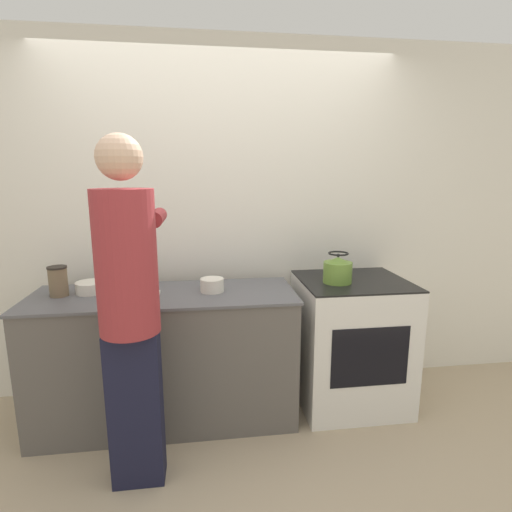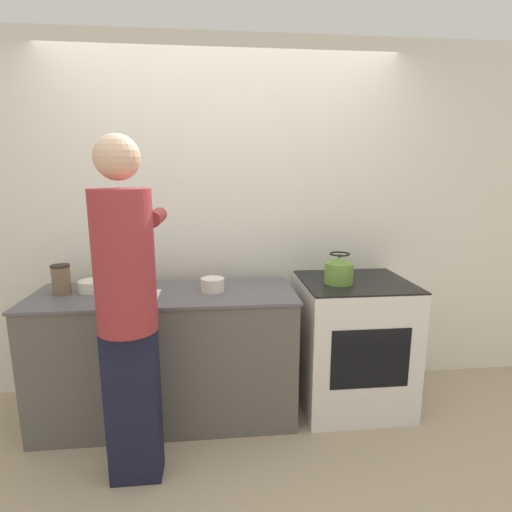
{
  "view_description": "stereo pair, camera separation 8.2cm",
  "coord_description": "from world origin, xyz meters",
  "px_view_note": "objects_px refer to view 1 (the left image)",
  "views": [
    {
      "loc": [
        -0.16,
        -2.24,
        1.64
      ],
      "look_at": [
        0.18,
        0.21,
        1.14
      ],
      "focal_mm": 28.0,
      "sensor_mm": 36.0,
      "label": 1
    },
    {
      "loc": [
        -0.07,
        -2.25,
        1.64
      ],
      "look_at": [
        0.18,
        0.21,
        1.14
      ],
      "focal_mm": 28.0,
      "sensor_mm": 36.0,
      "label": 2
    }
  ],
  "objects_px": {
    "cutting_board": "(134,298)",
    "bowl_prep": "(212,285)",
    "person": "(129,302)",
    "knife": "(135,296)",
    "canister_jar": "(58,281)",
    "oven": "(350,341)",
    "kettle": "(338,270)"
  },
  "relations": [
    {
      "from": "knife",
      "to": "canister_jar",
      "type": "distance_m",
      "value": 0.51
    },
    {
      "from": "oven",
      "to": "kettle",
      "type": "height_order",
      "value": "kettle"
    },
    {
      "from": "cutting_board",
      "to": "knife",
      "type": "bearing_deg",
      "value": -48.64
    },
    {
      "from": "person",
      "to": "knife",
      "type": "distance_m",
      "value": 0.46
    },
    {
      "from": "cutting_board",
      "to": "canister_jar",
      "type": "relative_size",
      "value": 1.56
    },
    {
      "from": "knife",
      "to": "canister_jar",
      "type": "relative_size",
      "value": 0.97
    },
    {
      "from": "kettle",
      "to": "canister_jar",
      "type": "xyz_separation_m",
      "value": [
        -1.81,
        0.05,
        -0.02
      ]
    },
    {
      "from": "cutting_board",
      "to": "knife",
      "type": "height_order",
      "value": "knife"
    },
    {
      "from": "kettle",
      "to": "canister_jar",
      "type": "bearing_deg",
      "value": 178.51
    },
    {
      "from": "cutting_board",
      "to": "canister_jar",
      "type": "xyz_separation_m",
      "value": [
        -0.48,
        0.13,
        0.09
      ]
    },
    {
      "from": "oven",
      "to": "person",
      "type": "relative_size",
      "value": 0.5
    },
    {
      "from": "bowl_prep",
      "to": "canister_jar",
      "type": "xyz_separation_m",
      "value": [
        -0.96,
        0.03,
        0.05
      ]
    },
    {
      "from": "cutting_board",
      "to": "knife",
      "type": "xyz_separation_m",
      "value": [
        0.01,
        -0.01,
        0.01
      ]
    },
    {
      "from": "person",
      "to": "cutting_board",
      "type": "xyz_separation_m",
      "value": [
        -0.06,
        0.46,
        -0.12
      ]
    },
    {
      "from": "kettle",
      "to": "bowl_prep",
      "type": "bearing_deg",
      "value": 179.12
    },
    {
      "from": "knife",
      "to": "bowl_prep",
      "type": "xyz_separation_m",
      "value": [
        0.48,
        0.11,
        0.02
      ]
    },
    {
      "from": "oven",
      "to": "canister_jar",
      "type": "relative_size",
      "value": 4.8
    },
    {
      "from": "knife",
      "to": "cutting_board",
      "type": "bearing_deg",
      "value": 159.99
    },
    {
      "from": "knife",
      "to": "canister_jar",
      "type": "xyz_separation_m",
      "value": [
        -0.49,
        0.14,
        0.08
      ]
    },
    {
      "from": "cutting_board",
      "to": "oven",
      "type": "bearing_deg",
      "value": 5.14
    },
    {
      "from": "oven",
      "to": "canister_jar",
      "type": "xyz_separation_m",
      "value": [
        -1.95,
        -0.0,
        0.52
      ]
    },
    {
      "from": "person",
      "to": "canister_jar",
      "type": "distance_m",
      "value": 0.8
    },
    {
      "from": "oven",
      "to": "cutting_board",
      "type": "height_order",
      "value": "oven"
    },
    {
      "from": "person",
      "to": "knife",
      "type": "xyz_separation_m",
      "value": [
        -0.05,
        0.45,
        -0.11
      ]
    },
    {
      "from": "oven",
      "to": "kettle",
      "type": "bearing_deg",
      "value": -160.23
    },
    {
      "from": "knife",
      "to": "oven",
      "type": "bearing_deg",
      "value": 34.21
    },
    {
      "from": "person",
      "to": "kettle",
      "type": "bearing_deg",
      "value": 22.97
    },
    {
      "from": "oven",
      "to": "canister_jar",
      "type": "bearing_deg",
      "value": -179.95
    },
    {
      "from": "oven",
      "to": "kettle",
      "type": "xyz_separation_m",
      "value": [
        -0.14,
        -0.05,
        0.55
      ]
    },
    {
      "from": "knife",
      "to": "bowl_prep",
      "type": "bearing_deg",
      "value": 41.28
    },
    {
      "from": "person",
      "to": "knife",
      "type": "relative_size",
      "value": 9.85
    },
    {
      "from": "cutting_board",
      "to": "bowl_prep",
      "type": "relative_size",
      "value": 1.94
    }
  ]
}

